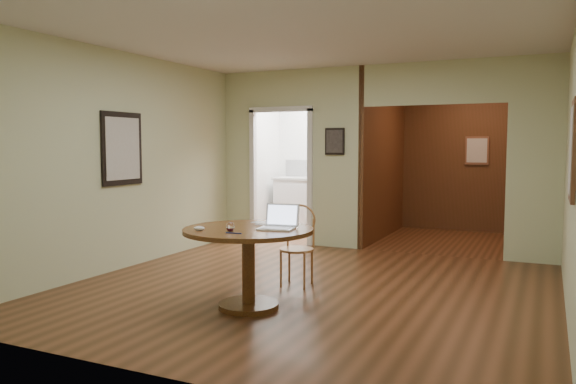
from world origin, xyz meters
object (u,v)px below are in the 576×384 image
at_px(dining_table, 248,249).
at_px(open_laptop, 279,222).
at_px(chair, 298,240).
at_px(closed_laptop, 264,224).

height_order(dining_table, open_laptop, open_laptop).
xyz_separation_m(chair, open_laptop, (0.21, -0.92, 0.33)).
relative_size(chair, open_laptop, 2.53).
bearing_deg(chair, dining_table, -98.30).
height_order(open_laptop, closed_laptop, open_laptop).
bearing_deg(chair, closed_laptop, -95.11).
bearing_deg(dining_table, chair, 86.67).
distance_m(open_laptop, closed_laptop, 0.25).
relative_size(dining_table, open_laptop, 3.49).
distance_m(dining_table, closed_laptop, 0.30).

